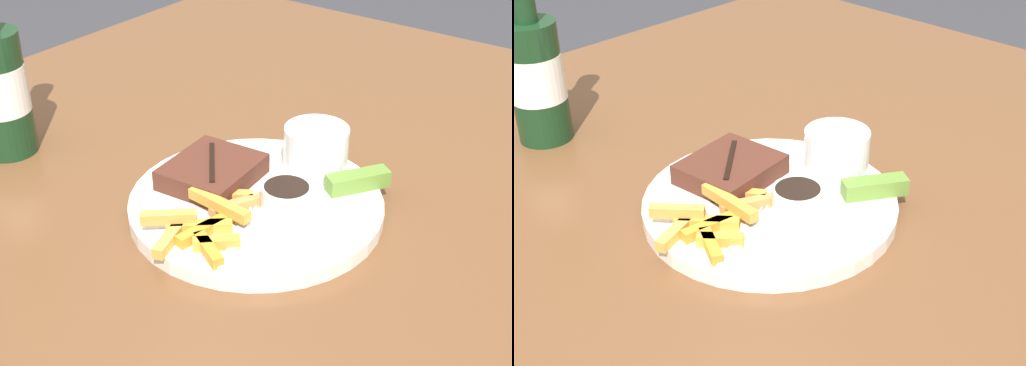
# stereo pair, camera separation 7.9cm
# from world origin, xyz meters

# --- Properties ---
(dining_table) EXTENTS (1.36, 1.20, 0.72)m
(dining_table) POSITION_xyz_m (0.00, 0.00, 0.65)
(dining_table) COLOR brown
(dining_table) RESTS_ON ground_plane
(dinner_plate) EXTENTS (0.29, 0.29, 0.02)m
(dinner_plate) POSITION_xyz_m (0.00, 0.00, 0.73)
(dinner_plate) COLOR silver
(dinner_plate) RESTS_ON dining_table
(steak_portion) EXTENTS (0.11, 0.10, 0.03)m
(steak_portion) POSITION_xyz_m (0.00, 0.06, 0.75)
(steak_portion) COLOR #472319
(steak_portion) RESTS_ON dinner_plate
(fries_pile) EXTENTS (0.16, 0.11, 0.02)m
(fries_pile) POSITION_xyz_m (-0.08, 0.01, 0.75)
(fries_pile) COLOR orange
(fries_pile) RESTS_ON dinner_plate
(coleslaw_cup) EXTENTS (0.08, 0.08, 0.06)m
(coleslaw_cup) POSITION_xyz_m (0.09, -0.02, 0.77)
(coleslaw_cup) COLOR white
(coleslaw_cup) RESTS_ON dinner_plate
(dipping_sauce_cup) EXTENTS (0.06, 0.06, 0.03)m
(dipping_sauce_cup) POSITION_xyz_m (0.00, -0.04, 0.76)
(dipping_sauce_cup) COLOR silver
(dipping_sauce_cup) RESTS_ON dinner_plate
(pickle_spear) EXTENTS (0.07, 0.06, 0.02)m
(pickle_spear) POSITION_xyz_m (0.09, -0.08, 0.75)
(pickle_spear) COLOR #567A2D
(pickle_spear) RESTS_ON dinner_plate
(fork_utensil) EXTENTS (0.13, 0.06, 0.00)m
(fork_utensil) POSITION_xyz_m (-0.07, -0.03, 0.74)
(fork_utensil) COLOR #B7B7BC
(fork_utensil) RESTS_ON dinner_plate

